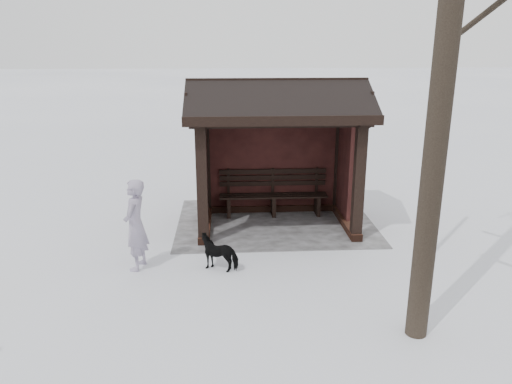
% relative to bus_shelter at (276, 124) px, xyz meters
% --- Properties ---
extents(ground, '(120.00, 120.00, 0.00)m').
position_rel_bus_shelter_xyz_m(ground, '(0.00, 0.16, -2.17)').
color(ground, white).
rests_on(ground, ground).
extents(trampled_patch, '(4.20, 3.20, 0.02)m').
position_rel_bus_shelter_xyz_m(trampled_patch, '(0.00, -0.04, -2.16)').
color(trampled_patch, '#99999F').
rests_on(trampled_patch, ground).
extents(bus_shelter, '(3.60, 2.40, 3.09)m').
position_rel_bus_shelter_xyz_m(bus_shelter, '(0.00, 0.00, 0.00)').
color(bus_shelter, '#321A12').
rests_on(bus_shelter, ground).
extents(pedestrian, '(0.49, 0.65, 1.60)m').
position_rel_bus_shelter_xyz_m(pedestrian, '(2.59, 2.09, -1.37)').
color(pedestrian, '#9F94AE').
rests_on(pedestrian, ground).
extents(dog, '(0.79, 0.55, 0.61)m').
position_rel_bus_shelter_xyz_m(dog, '(1.17, 2.17, -1.86)').
color(dog, black).
rests_on(dog, ground).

